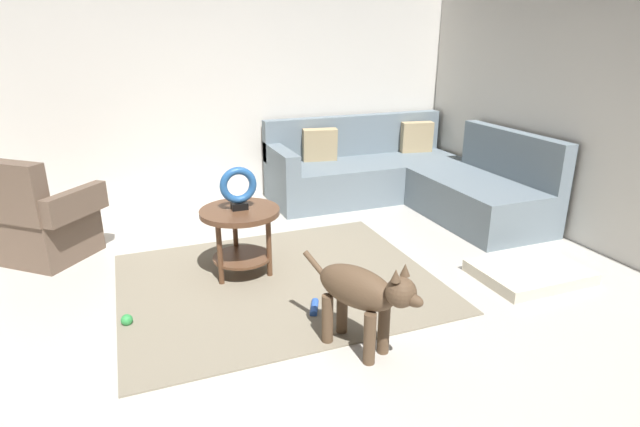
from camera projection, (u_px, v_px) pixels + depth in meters
name	position (u px, v px, depth m)	size (l,w,h in m)	color
ground_plane	(288.00, 341.00, 3.22)	(6.00, 6.00, 0.10)	beige
wall_back	(199.00, 77.00, 5.33)	(6.00, 0.12, 2.70)	silver
area_rug	(278.00, 282.00, 3.87)	(2.30, 1.90, 0.01)	gray
sectional_couch	(404.00, 178.00, 5.56)	(2.20, 2.25, 0.88)	slate
armchair	(41.00, 223.00, 4.17)	(1.00, 0.98, 0.88)	brown
side_table	(240.00, 225.00, 3.86)	(0.60, 0.60, 0.54)	brown
torus_sculpture	(238.00, 187.00, 3.76)	(0.28, 0.08, 0.33)	black
dog_bed_mat	(529.00, 272.00, 3.93)	(0.80, 0.60, 0.09)	beige
dog	(362.00, 293.00, 2.92)	(0.45, 0.78, 0.63)	brown
dog_toy_ball	(127.00, 320.00, 3.29)	(0.08, 0.08, 0.08)	green
dog_toy_rope	(314.00, 308.00, 3.47)	(0.05, 0.05, 0.18)	blue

